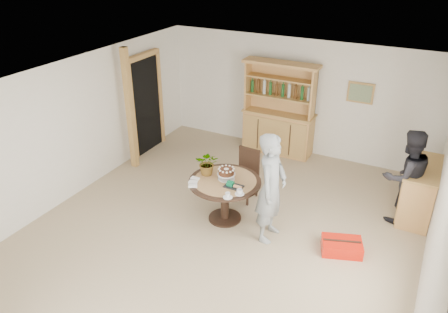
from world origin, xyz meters
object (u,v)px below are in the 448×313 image
hutch (279,123)px  sideboard (419,191)px  teen_boy (271,188)px  adult_person (406,177)px  dining_chair (246,171)px  red_suitcase (342,246)px  dining_table (225,188)px

hutch → sideboard: (3.04, -1.24, -0.22)m
teen_boy → adult_person: bearing=-51.7°
dining_chair → red_suitcase: size_ratio=1.35×
sideboard → teen_boy: (-2.02, -1.75, 0.43)m
adult_person → red_suitcase: adult_person is taller
sideboard → dining_table: 3.31m
dining_chair → adult_person: size_ratio=0.57×
sideboard → dining_chair: size_ratio=1.33×
sideboard → red_suitcase: bearing=-118.6°
hutch → dining_table: size_ratio=1.70×
hutch → dining_table: (0.17, -2.89, -0.08)m
dining_table → red_suitcase: 2.05m
dining_chair → teen_boy: teen_boy is taller
teen_boy → adult_person: size_ratio=1.08×
hutch → red_suitcase: 3.63m
dining_chair → dining_table: bearing=-86.4°
adult_person → hutch: bearing=-66.2°
teen_boy → red_suitcase: bearing=-83.7°
dining_chair → hutch: bearing=98.8°
hutch → dining_table: hutch is taller
red_suitcase → hutch: bearing=107.7°
sideboard → dining_table: bearing=-150.1°
sideboard → teen_boy: bearing=-139.1°
sideboard → dining_chair: (-2.86, -0.82, 0.06)m
dining_table → adult_person: bearing=26.9°
hutch → adult_person: hutch is taller
dining_chair → red_suitcase: bearing=-17.8°
dining_chair → teen_boy: bearing=-43.8°
dining_table → teen_boy: teen_boy is taller
teen_boy → red_suitcase: teen_boy is taller
hutch → dining_chair: size_ratio=2.16×
hutch → teen_boy: size_ratio=1.13×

